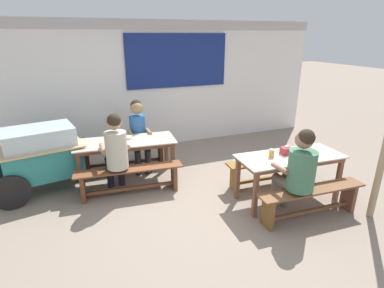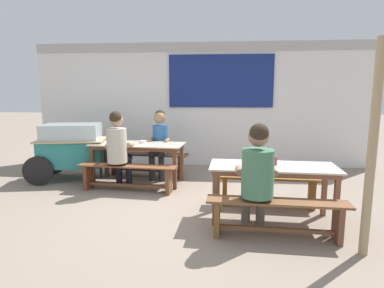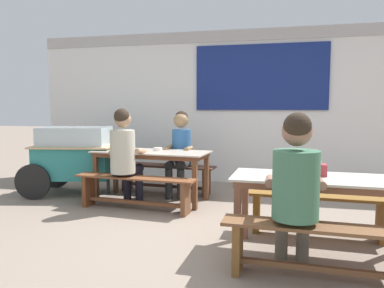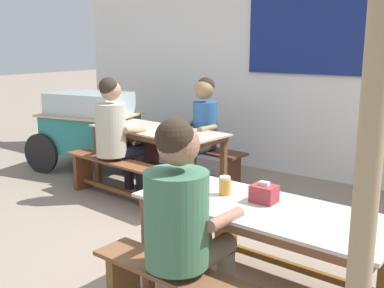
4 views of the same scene
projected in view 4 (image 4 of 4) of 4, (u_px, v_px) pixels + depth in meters
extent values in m
plane|color=gray|center=(166.00, 250.00, 3.83)|extent=(40.00, 40.00, 0.00)
cube|color=silver|center=(306.00, 79.00, 5.75)|extent=(7.47, 0.12, 2.48)
cube|color=navy|center=(336.00, 27.00, 5.33)|extent=(2.24, 0.03, 1.12)
cube|color=#BAAE9C|center=(157.00, 130.00, 5.22)|extent=(1.70, 0.82, 0.02)
cube|color=brown|center=(157.00, 133.00, 5.23)|extent=(1.62, 0.75, 0.06)
cube|color=brown|center=(224.00, 170.00, 5.03)|extent=(0.07, 0.07, 0.64)
cube|color=brown|center=(190.00, 181.00, 4.63)|extent=(0.07, 0.07, 0.64)
cube|color=brown|center=(132.00, 149.00, 5.99)|extent=(0.07, 0.07, 0.64)
cube|color=brown|center=(98.00, 157.00, 5.58)|extent=(0.07, 0.07, 0.64)
cube|color=beige|center=(262.00, 208.00, 2.77)|extent=(1.60, 0.72, 0.02)
cube|color=brown|center=(262.00, 214.00, 2.78)|extent=(1.52, 0.65, 0.06)
cube|color=brown|center=(196.00, 227.00, 3.49)|extent=(0.06, 0.06, 0.64)
cube|color=brown|center=(148.00, 251.00, 3.09)|extent=(0.06, 0.06, 0.64)
cube|color=#513124|center=(188.00, 147.00, 5.67)|extent=(1.61, 0.46, 0.03)
cube|color=#55301E|center=(232.00, 174.00, 5.29)|extent=(0.08, 0.28, 0.41)
cube|color=#522924|center=(150.00, 155.00, 6.16)|extent=(0.08, 0.28, 0.41)
cube|color=#513124|center=(188.00, 172.00, 5.74)|extent=(1.31, 0.16, 0.04)
cube|color=brown|center=(122.00, 163.00, 4.90)|extent=(1.67, 0.42, 0.02)
cube|color=brown|center=(170.00, 197.00, 4.49)|extent=(0.08, 0.23, 0.42)
cube|color=brown|center=(83.00, 171.00, 5.40)|extent=(0.08, 0.23, 0.42)
cube|color=brown|center=(123.00, 192.00, 4.97)|extent=(1.37, 0.17, 0.04)
cube|color=brown|center=(299.00, 225.00, 3.24)|extent=(1.48, 0.34, 0.03)
cube|color=brown|center=(226.00, 233.00, 3.66)|extent=(0.07, 0.24, 0.41)
cube|color=brown|center=(297.00, 268.00, 3.31)|extent=(1.19, 0.10, 0.04)
cube|color=brown|center=(209.00, 286.00, 2.43)|extent=(1.58, 0.34, 0.03)
cube|color=brown|center=(124.00, 284.00, 2.88)|extent=(0.07, 0.23, 0.42)
cube|color=teal|center=(91.00, 133.00, 6.14)|extent=(1.24, 0.96, 0.48)
cube|color=silver|center=(89.00, 104.00, 6.05)|extent=(1.12, 0.86, 0.30)
cube|color=tan|center=(90.00, 114.00, 6.08)|extent=(1.33, 1.05, 0.02)
cylinder|color=black|center=(80.00, 142.00, 6.76)|extent=(0.52, 0.15, 0.52)
cylinder|color=black|center=(41.00, 153.00, 6.03)|extent=(0.52, 0.15, 0.52)
cylinder|color=#333333|center=(123.00, 164.00, 6.01)|extent=(0.05, 0.05, 0.26)
cylinder|color=#3F3F3F|center=(138.00, 127.00, 5.80)|extent=(0.18, 0.75, 0.04)
cylinder|color=#282A2C|center=(180.00, 172.00, 5.31)|extent=(0.11, 0.11, 0.44)
cylinder|color=#282A2C|center=(192.00, 175.00, 5.21)|extent=(0.11, 0.11, 0.44)
cylinder|color=#282A2C|center=(190.00, 146.00, 5.40)|extent=(0.14, 0.41, 0.13)
cylinder|color=#282A2C|center=(202.00, 148.00, 5.29)|extent=(0.14, 0.41, 0.13)
cylinder|color=#2B5993|center=(205.00, 124.00, 5.43)|extent=(0.29, 0.29, 0.52)
sphere|color=olive|center=(204.00, 90.00, 5.33)|extent=(0.23, 0.23, 0.23)
sphere|color=#2D2319|center=(206.00, 86.00, 5.34)|extent=(0.21, 0.21, 0.21)
cylinder|color=olive|center=(185.00, 126.00, 5.39)|extent=(0.08, 0.31, 0.10)
cylinder|color=olive|center=(207.00, 129.00, 5.20)|extent=(0.08, 0.30, 0.08)
cylinder|color=black|center=(140.00, 173.00, 5.29)|extent=(0.11, 0.11, 0.44)
cylinder|color=black|center=(129.00, 170.00, 5.39)|extent=(0.11, 0.11, 0.44)
cylinder|color=black|center=(129.00, 153.00, 5.08)|extent=(0.14, 0.40, 0.13)
cylinder|color=black|center=(117.00, 151.00, 5.18)|extent=(0.14, 0.40, 0.13)
cylinder|color=#B6B2A0|center=(111.00, 130.00, 4.93)|extent=(0.32, 0.32, 0.57)
sphere|color=tan|center=(111.00, 90.00, 4.86)|extent=(0.22, 0.22, 0.22)
sphere|color=#2D2319|center=(108.00, 87.00, 4.82)|extent=(0.20, 0.20, 0.20)
cylinder|color=tan|center=(135.00, 130.00, 4.98)|extent=(0.08, 0.31, 0.11)
cylinder|color=tan|center=(111.00, 127.00, 5.18)|extent=(0.08, 0.31, 0.10)
cylinder|color=#6C675A|center=(226.00, 284.00, 2.85)|extent=(0.11, 0.11, 0.44)
cylinder|color=#6C675A|center=(202.00, 276.00, 2.95)|extent=(0.11, 0.11, 0.44)
cylinder|color=#6C675A|center=(209.00, 254.00, 2.64)|extent=(0.13, 0.41, 0.13)
cylinder|color=#6C675A|center=(184.00, 246.00, 2.75)|extent=(0.13, 0.41, 0.13)
cylinder|color=#407254|center=(177.00, 219.00, 2.50)|extent=(0.35, 0.35, 0.53)
sphere|color=#936551|center=(178.00, 145.00, 2.42)|extent=(0.23, 0.23, 0.23)
sphere|color=#2D2319|center=(175.00, 138.00, 2.39)|extent=(0.21, 0.21, 0.21)
cylinder|color=#936551|center=(225.00, 219.00, 2.53)|extent=(0.07, 0.30, 0.08)
cylinder|color=#936551|center=(169.00, 205.00, 2.75)|extent=(0.07, 0.30, 0.08)
cube|color=#A03037|center=(264.00, 194.00, 2.83)|extent=(0.15, 0.12, 0.11)
cube|color=white|center=(264.00, 184.00, 2.82)|extent=(0.06, 0.04, 0.02)
cylinder|color=gold|center=(225.00, 187.00, 2.97)|extent=(0.08, 0.08, 0.11)
cylinder|color=white|center=(225.00, 178.00, 2.96)|extent=(0.07, 0.07, 0.02)
cylinder|color=silver|center=(166.00, 127.00, 5.24)|extent=(0.13, 0.13, 0.04)
cylinder|color=tan|center=(364.00, 224.00, 1.59)|extent=(0.09, 0.09, 2.14)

